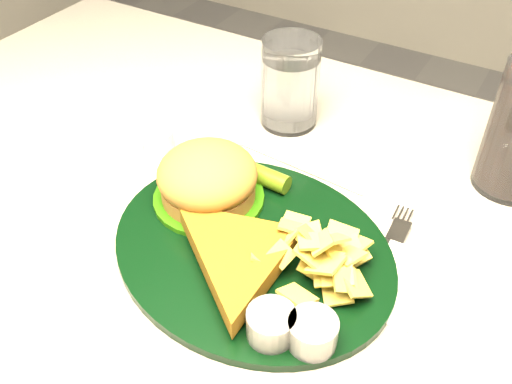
% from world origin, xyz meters
% --- Properties ---
extents(dinner_plate, '(0.37, 0.33, 0.07)m').
position_xyz_m(dinner_plate, '(0.03, -0.03, 0.79)').
color(dinner_plate, black).
rests_on(dinner_plate, table).
extents(water_glass, '(0.08, 0.08, 0.12)m').
position_xyz_m(water_glass, '(-0.05, 0.20, 0.81)').
color(water_glass, silver).
rests_on(water_glass, table).
extents(fork_napkin, '(0.13, 0.16, 0.01)m').
position_xyz_m(fork_napkin, '(0.15, 0.00, 0.76)').
color(fork_napkin, white).
rests_on(fork_napkin, table).
extents(ramekin, '(0.05, 0.05, 0.03)m').
position_xyz_m(ramekin, '(-0.17, 0.06, 0.76)').
color(ramekin, silver).
rests_on(ramekin, table).
extents(wrapped_straw, '(0.18, 0.08, 0.01)m').
position_xyz_m(wrapped_straw, '(0.01, 0.12, 0.75)').
color(wrapped_straw, white).
rests_on(wrapped_straw, table).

